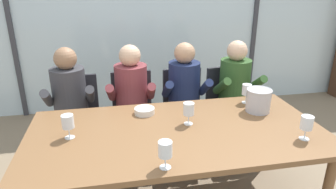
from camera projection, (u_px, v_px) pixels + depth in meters
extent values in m
plane|color=#847056|center=(157.00, 147.00, 3.42)|extent=(14.00, 14.00, 0.00)
cube|color=silver|center=(141.00, 17.00, 4.10)|extent=(7.38, 0.03, 2.60)
cube|color=#38383D|center=(9.00, 20.00, 3.78)|extent=(0.06, 0.06, 2.60)
cube|color=#38383D|center=(255.00, 15.00, 4.38)|extent=(0.06, 0.06, 2.60)
cube|color=#477A38|center=(125.00, 18.00, 8.16)|extent=(13.38, 2.40, 1.58)
cube|color=brown|center=(177.00, 132.00, 2.24)|extent=(2.18, 1.09, 0.04)
cylinder|color=brown|center=(53.00, 157.00, 2.61)|extent=(0.07, 0.07, 0.70)
cylinder|color=brown|center=(265.00, 135.00, 2.96)|extent=(0.07, 0.07, 0.70)
cube|color=#232328|center=(78.00, 123.00, 2.99)|extent=(0.44, 0.44, 0.03)
cube|color=#232328|center=(77.00, 95.00, 3.09)|extent=(0.42, 0.04, 0.42)
cylinder|color=#232328|center=(58.00, 155.00, 2.86)|extent=(0.04, 0.04, 0.44)
cylinder|color=#232328|center=(99.00, 151.00, 2.93)|extent=(0.04, 0.04, 0.44)
cylinder|color=#232328|center=(63.00, 136.00, 3.21)|extent=(0.04, 0.04, 0.44)
cylinder|color=#232328|center=(99.00, 133.00, 3.28)|extent=(0.04, 0.04, 0.44)
cube|color=#232328|center=(134.00, 117.00, 3.11)|extent=(0.45, 0.45, 0.03)
cube|color=#232328|center=(131.00, 90.00, 3.21)|extent=(0.42, 0.04, 0.42)
cylinder|color=#232328|center=(118.00, 148.00, 2.98)|extent=(0.04, 0.04, 0.44)
cylinder|color=#232328|center=(156.00, 144.00, 3.06)|extent=(0.04, 0.04, 0.44)
cylinder|color=#232328|center=(116.00, 131.00, 3.33)|extent=(0.04, 0.04, 0.44)
cylinder|color=#232328|center=(150.00, 127.00, 3.40)|extent=(0.04, 0.04, 0.44)
cube|color=#232328|center=(186.00, 113.00, 3.21)|extent=(0.45, 0.45, 0.03)
cube|color=#232328|center=(182.00, 87.00, 3.31)|extent=(0.42, 0.05, 0.42)
cylinder|color=#232328|center=(173.00, 143.00, 3.08)|extent=(0.04, 0.04, 0.44)
cylinder|color=#232328|center=(208.00, 139.00, 3.16)|extent=(0.04, 0.04, 0.44)
cylinder|color=#232328|center=(165.00, 126.00, 3.43)|extent=(0.04, 0.04, 0.44)
cylinder|color=#232328|center=(197.00, 123.00, 3.50)|extent=(0.04, 0.04, 0.44)
cube|color=#232328|center=(231.00, 110.00, 3.29)|extent=(0.50, 0.50, 0.03)
cube|color=#232328|center=(224.00, 85.00, 3.39)|extent=(0.42, 0.10, 0.42)
cylinder|color=#232328|center=(223.00, 139.00, 3.15)|extent=(0.04, 0.04, 0.44)
cylinder|color=#232328|center=(254.00, 134.00, 3.26)|extent=(0.04, 0.04, 0.44)
cylinder|color=#232328|center=(207.00, 124.00, 3.48)|extent=(0.04, 0.04, 0.44)
cylinder|color=#232328|center=(236.00, 119.00, 3.60)|extent=(0.04, 0.04, 0.44)
cylinder|color=#38383D|center=(70.00, 94.00, 2.90)|extent=(0.34, 0.34, 0.52)
sphere|color=#936B4C|center=(65.00, 59.00, 2.78)|extent=(0.21, 0.21, 0.21)
cube|color=#47423D|center=(62.00, 129.00, 2.79)|extent=(0.16, 0.41, 0.13)
cube|color=#47423D|center=(82.00, 127.00, 2.84)|extent=(0.16, 0.41, 0.13)
cylinder|color=#47423D|center=(65.00, 164.00, 2.70)|extent=(0.10, 0.10, 0.46)
cylinder|color=#47423D|center=(85.00, 161.00, 2.75)|extent=(0.10, 0.10, 0.46)
cylinder|color=#38383D|center=(47.00, 98.00, 2.74)|extent=(0.10, 0.33, 0.26)
cylinder|color=#38383D|center=(90.00, 94.00, 2.83)|extent=(0.10, 0.33, 0.26)
cylinder|color=brown|center=(131.00, 90.00, 3.01)|extent=(0.34, 0.34, 0.52)
sphere|color=#DBAD89|center=(130.00, 56.00, 2.88)|extent=(0.21, 0.21, 0.21)
cube|color=#47423D|center=(123.00, 123.00, 2.91)|extent=(0.16, 0.41, 0.13)
cube|color=#47423D|center=(142.00, 122.00, 2.93)|extent=(0.16, 0.41, 0.13)
cylinder|color=#47423D|center=(124.00, 157.00, 2.81)|extent=(0.10, 0.10, 0.46)
cylinder|color=#47423D|center=(143.00, 156.00, 2.83)|extent=(0.10, 0.10, 0.46)
cylinder|color=brown|center=(111.00, 93.00, 2.87)|extent=(0.11, 0.33, 0.26)
cylinder|color=brown|center=(151.00, 91.00, 2.91)|extent=(0.11, 0.33, 0.26)
cylinder|color=#192347|center=(184.00, 87.00, 3.11)|extent=(0.33, 0.33, 0.52)
sphere|color=tan|center=(185.00, 53.00, 2.98)|extent=(0.21, 0.21, 0.21)
cube|color=#47423D|center=(179.00, 119.00, 3.00)|extent=(0.15, 0.40, 0.13)
cube|color=#47423D|center=(196.00, 117.00, 3.03)|extent=(0.15, 0.40, 0.13)
cylinder|color=#47423D|center=(182.00, 151.00, 2.91)|extent=(0.10, 0.10, 0.46)
cylinder|color=#47423D|center=(200.00, 150.00, 2.93)|extent=(0.10, 0.10, 0.46)
cylinder|color=#192347|center=(167.00, 89.00, 2.96)|extent=(0.09, 0.33, 0.26)
cylinder|color=#192347|center=(205.00, 87.00, 3.01)|extent=(0.09, 0.33, 0.26)
cylinder|color=#2D5123|center=(234.00, 84.00, 3.20)|extent=(0.32, 0.32, 0.52)
sphere|color=#DBAD89|center=(237.00, 51.00, 3.08)|extent=(0.21, 0.21, 0.21)
cube|color=#47423D|center=(232.00, 114.00, 3.10)|extent=(0.13, 0.40, 0.13)
cube|color=#47423D|center=(248.00, 113.00, 3.13)|extent=(0.13, 0.40, 0.13)
cylinder|color=#47423D|center=(238.00, 146.00, 3.00)|extent=(0.10, 0.10, 0.46)
cylinder|color=#47423D|center=(255.00, 144.00, 3.04)|extent=(0.10, 0.10, 0.46)
cylinder|color=#2D5123|center=(222.00, 86.00, 3.05)|extent=(0.08, 0.33, 0.26)
cylinder|color=#2D5123|center=(257.00, 84.00, 3.12)|extent=(0.08, 0.33, 0.26)
cylinder|color=#B7B7BC|center=(258.00, 101.00, 2.52)|extent=(0.20, 0.20, 0.19)
torus|color=silver|center=(260.00, 90.00, 2.49)|extent=(0.21, 0.21, 0.01)
cylinder|color=silver|center=(145.00, 111.00, 2.50)|extent=(0.17, 0.17, 0.05)
cylinder|color=silver|center=(246.00, 102.00, 2.73)|extent=(0.07, 0.07, 0.00)
cylinder|color=silver|center=(246.00, 98.00, 2.72)|extent=(0.01, 0.01, 0.07)
cylinder|color=silver|center=(247.00, 89.00, 2.69)|extent=(0.08, 0.08, 0.09)
cylinder|color=maroon|center=(247.00, 92.00, 2.70)|extent=(0.07, 0.07, 0.04)
cylinder|color=silver|center=(304.00, 139.00, 2.11)|extent=(0.07, 0.07, 0.00)
cylinder|color=silver|center=(305.00, 134.00, 2.10)|extent=(0.01, 0.01, 0.07)
cylinder|color=silver|center=(307.00, 123.00, 2.07)|extent=(0.08, 0.08, 0.09)
cylinder|color=maroon|center=(306.00, 126.00, 2.08)|extent=(0.07, 0.07, 0.04)
cylinder|color=silver|center=(165.00, 167.00, 1.79)|extent=(0.07, 0.07, 0.00)
cylinder|color=silver|center=(165.00, 162.00, 1.78)|extent=(0.01, 0.01, 0.07)
cylinder|color=silver|center=(165.00, 149.00, 1.75)|extent=(0.08, 0.08, 0.09)
cylinder|color=#E0D184|center=(165.00, 153.00, 1.75)|extent=(0.07, 0.07, 0.04)
cylinder|color=silver|center=(70.00, 137.00, 2.13)|extent=(0.07, 0.07, 0.00)
cylinder|color=silver|center=(69.00, 132.00, 2.11)|extent=(0.01, 0.01, 0.07)
cylinder|color=silver|center=(68.00, 121.00, 2.08)|extent=(0.08, 0.08, 0.09)
cylinder|color=#560C1E|center=(68.00, 125.00, 2.09)|extent=(0.07, 0.07, 0.04)
cylinder|color=silver|center=(188.00, 124.00, 2.33)|extent=(0.07, 0.07, 0.00)
cylinder|color=silver|center=(188.00, 119.00, 2.32)|extent=(0.01, 0.01, 0.07)
cylinder|color=silver|center=(189.00, 109.00, 2.29)|extent=(0.08, 0.08, 0.09)
cylinder|color=#E0D184|center=(189.00, 112.00, 2.30)|extent=(0.07, 0.07, 0.04)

